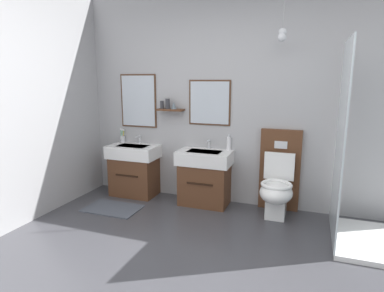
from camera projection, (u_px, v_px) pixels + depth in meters
wall_back at (241, 98)px, 4.08m from camera, size 4.42×0.45×2.72m
bath_mat at (113, 208)px, 4.08m from camera, size 0.68×0.44×0.01m
vanity_sink_left at (135, 169)px, 4.53m from camera, size 0.68×0.44×0.70m
tap_on_left_sink at (139, 138)px, 4.59m from camera, size 0.03×0.13×0.11m
vanity_sink_right at (205, 176)px, 4.19m from camera, size 0.68×0.44×0.70m
tap_on_right_sink at (209, 143)px, 4.25m from camera, size 0.03×0.13×0.11m
toilet at (278, 184)px, 3.86m from camera, size 0.48×0.62×1.00m
toothbrush_cup at (123, 138)px, 4.67m from camera, size 0.07×0.07×0.20m
soap_dispenser at (229, 143)px, 4.15m from camera, size 0.06×0.06×0.20m
shower_tray at (363, 201)px, 3.16m from camera, size 0.86×0.90×1.95m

